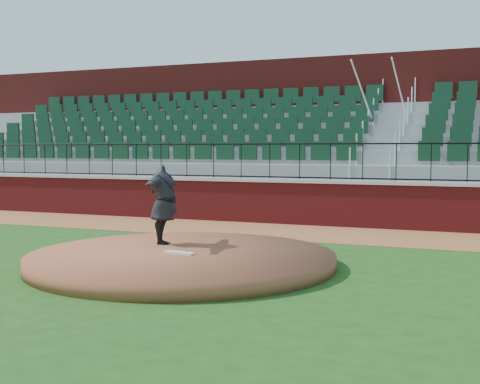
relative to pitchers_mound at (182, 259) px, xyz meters
name	(u,v)px	position (x,y,z in m)	size (l,w,h in m)	color
ground	(208,269)	(0.58, -0.10, -0.12)	(90.00, 90.00, 0.00)	#1A4413
warning_track	(297,232)	(0.58, 5.30, -0.12)	(34.00, 3.20, 0.01)	brown
field_wall	(315,204)	(0.58, 6.90, 0.47)	(34.00, 0.35, 1.20)	maroon
wall_cap	(315,181)	(0.58, 6.90, 1.12)	(34.00, 0.45, 0.10)	#B7B7B7
wall_railing	(315,162)	(0.58, 6.90, 1.67)	(34.00, 0.05, 1.00)	black
seating_stands	(338,144)	(0.58, 9.62, 2.18)	(34.00, 5.10, 4.60)	gray
concourse_wall	(357,132)	(0.58, 12.42, 2.62)	(34.00, 0.50, 5.50)	maroon
pitchers_mound	(182,259)	(0.00, 0.00, 0.00)	(5.66, 5.66, 0.25)	brown
pitching_rubber	(179,253)	(0.01, -0.14, 0.15)	(0.61, 0.15, 0.04)	silver
pitcher	(164,205)	(-0.82, 0.79, 0.92)	(1.97, 0.53, 1.60)	black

